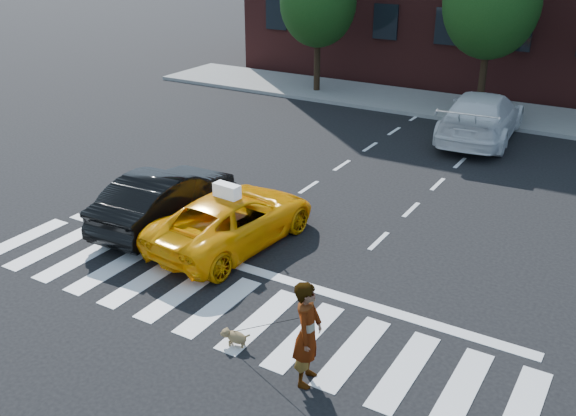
% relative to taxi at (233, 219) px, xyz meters
% --- Properties ---
extents(ground, '(120.00, 120.00, 0.00)m').
position_rel_taxi_xyz_m(ground, '(1.40, -2.50, -0.64)').
color(ground, black).
rests_on(ground, ground).
extents(crosswalk, '(13.00, 2.40, 0.01)m').
position_rel_taxi_xyz_m(crosswalk, '(1.40, -2.50, -0.64)').
color(crosswalk, silver).
rests_on(crosswalk, ground).
extents(stop_line, '(12.00, 0.30, 0.01)m').
position_rel_taxi_xyz_m(stop_line, '(1.40, -0.90, -0.64)').
color(stop_line, silver).
rests_on(stop_line, ground).
extents(sidewalk_far, '(30.00, 4.00, 0.15)m').
position_rel_taxi_xyz_m(sidewalk_far, '(1.40, 15.00, -0.57)').
color(sidewalk_far, slate).
rests_on(sidewalk_far, ground).
extents(taxi, '(2.52, 4.79, 1.29)m').
position_rel_taxi_xyz_m(taxi, '(0.00, 0.00, 0.00)').
color(taxi, '#FFA405').
rests_on(taxi, ground).
extents(black_sedan, '(1.80, 4.49, 1.45)m').
position_rel_taxi_xyz_m(black_sedan, '(-2.12, 0.00, 0.08)').
color(black_sedan, black).
rests_on(black_sedan, ground).
extents(white_suv, '(2.82, 6.02, 1.70)m').
position_rel_taxi_xyz_m(white_suv, '(2.80, 11.41, 0.21)').
color(white_suv, silver).
rests_on(white_suv, ground).
extents(woman, '(0.60, 0.78, 1.91)m').
position_rel_taxi_xyz_m(woman, '(4.07, -3.60, 0.31)').
color(woman, '#999999').
rests_on(woman, ground).
extents(dog, '(0.57, 0.33, 0.33)m').
position_rel_taxi_xyz_m(dog, '(2.43, -3.41, -0.45)').
color(dog, '#986F4D').
rests_on(dog, ground).
extents(taxi_sign, '(0.67, 0.33, 0.32)m').
position_rel_taxi_xyz_m(taxi_sign, '(0.00, -0.20, 0.80)').
color(taxi_sign, white).
rests_on(taxi_sign, taxi).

